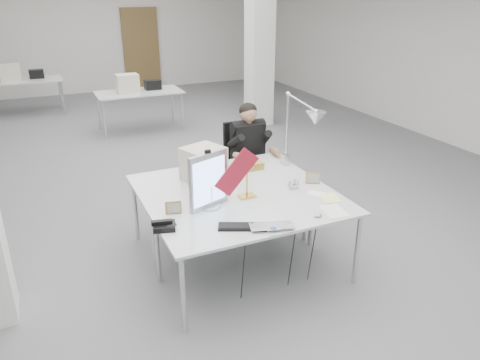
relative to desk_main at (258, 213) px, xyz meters
The scene contains 22 objects.
room_shell 2.80m from the desk_main, 89.21° to the left, with size 10.04×14.04×3.24m.
desk_main is the anchor object (origin of this frame).
desk_second 0.90m from the desk_main, 90.00° to the left, with size 1.80×0.90×0.03m, color silver.
bg_desk_a 5.50m from the desk_main, 87.92° to the left, with size 1.60×0.80×0.03m, color silver.
bg_desk_b 7.91m from the desk_main, 103.16° to the left, with size 1.60×0.80×0.03m, color silver.
office_chair 1.74m from the desk_main, 68.22° to the left, with size 0.48×0.48×0.98m, color black, non-canonical shape.
seated_person 1.69m from the desk_main, 67.59° to the left, with size 0.46×0.58×0.86m, color black, non-canonical shape.
monitor 0.53m from the desk_main, 143.39° to the left, with size 0.42×0.04×0.52m, color #A5A5A9.
pennant 0.41m from the desk_main, 113.44° to the left, with size 0.44×0.01×0.18m, color maroon.
keyboard 0.33m from the desk_main, 138.53° to the right, with size 0.40×0.13×0.02m, color black.
laptop 0.39m from the desk_main, 96.70° to the right, with size 0.37×0.24×0.03m, color #B5B5BA.
mouse 0.54m from the desk_main, 36.02° to the right, with size 0.08×0.05×0.03m, color #AAA9AE.
bankers_lamp 0.38m from the desk_main, 81.99° to the left, with size 0.32×0.13×0.36m, color #D98E43, non-canonical shape.
desk_phone 0.85m from the desk_main, behind, with size 0.18×0.16×0.05m, color black.
picture_frame_left 0.75m from the desk_main, 158.44° to the left, with size 0.14×0.01×0.11m, color #A87348.
picture_frame_right 0.87m from the desk_main, 23.52° to the left, with size 0.15×0.01×0.12m, color tan.
desk_clock 0.63m from the desk_main, 29.30° to the left, with size 0.11×0.11×0.03m, color #B0AFB4.
paper_stack_a 0.68m from the desk_main, 24.18° to the right, with size 0.19×0.27×0.01m, color white.
paper_stack_b 0.75m from the desk_main, ahead, with size 0.16×0.22×0.01m, color #FBFA96.
paper_stack_c 0.70m from the desk_main, ahead, with size 0.18×0.13×0.01m, color white.
beige_monitor 0.93m from the desk_main, 101.62° to the left, with size 0.37×0.35×0.35m, color beige.
architect_lamp 1.16m from the desk_main, 40.22° to the left, with size 0.24×0.70×0.90m, color silver, non-canonical shape.
Camera 1 is at (-1.69, -5.85, 2.63)m, focal length 35.00 mm.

